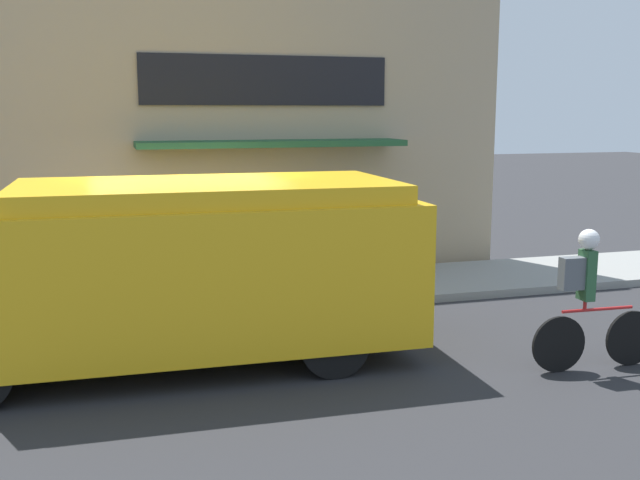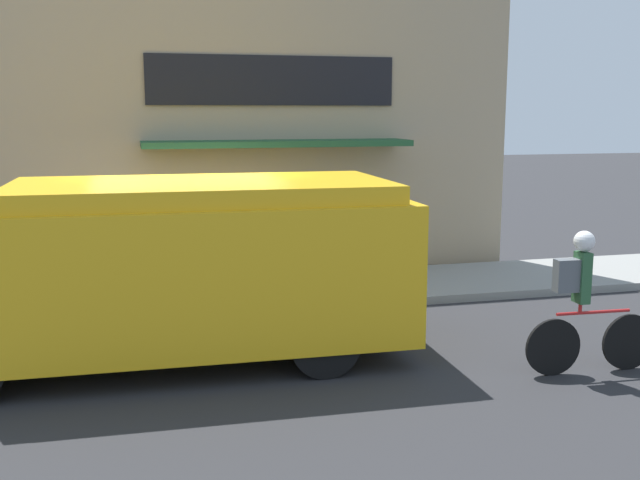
% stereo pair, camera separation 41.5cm
% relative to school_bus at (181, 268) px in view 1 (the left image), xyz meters
% --- Properties ---
extents(ground_plane, '(70.00, 70.00, 0.00)m').
position_rel_school_bus_xyz_m(ground_plane, '(0.27, 1.52, -1.09)').
color(ground_plane, '#2B2B2D').
extents(sidewalk, '(28.00, 2.19, 0.13)m').
position_rel_school_bus_xyz_m(sidewalk, '(0.27, 2.62, -1.03)').
color(sidewalk, gray).
rests_on(sidewalk, ground_plane).
extents(storefront, '(12.06, 1.06, 5.47)m').
position_rel_school_bus_xyz_m(storefront, '(0.35, 4.12, 1.64)').
color(storefront, tan).
rests_on(storefront, ground_plane).
extents(school_bus, '(5.95, 2.90, 2.08)m').
position_rel_school_bus_xyz_m(school_bus, '(0.00, 0.00, 0.00)').
color(school_bus, yellow).
rests_on(school_bus, ground_plane).
extents(cyclist, '(1.57, 0.23, 1.61)m').
position_rel_school_bus_xyz_m(cyclist, '(4.31, -1.66, -0.29)').
color(cyclist, black).
rests_on(cyclist, ground_plane).
extents(trash_bin, '(0.55, 0.55, 0.79)m').
position_rel_school_bus_xyz_m(trash_bin, '(2.14, 3.19, -0.57)').
color(trash_bin, '#38383D').
rests_on(trash_bin, sidewalk).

